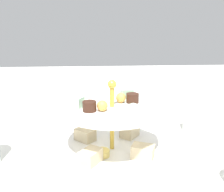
{
  "coord_description": "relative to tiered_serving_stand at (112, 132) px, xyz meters",
  "views": [
    {
      "loc": [
        0.6,
        -0.04,
        0.31
      ],
      "look_at": [
        0.0,
        0.0,
        0.14
      ],
      "focal_mm": 44.44,
      "sensor_mm": 36.0,
      "label": 1
    }
  ],
  "objects": [
    {
      "name": "ground_plane",
      "position": [
        -0.0,
        0.0,
        -0.05
      ],
      "size": [
        2.4,
        2.4,
        0.0
      ],
      "primitive_type": "plane",
      "color": "silver"
    },
    {
      "name": "tiered_serving_stand",
      "position": [
        0.0,
        0.0,
        0.0
      ],
      "size": [
        0.28,
        0.28,
        0.18
      ],
      "color": "white",
      "rests_on": "ground_plane"
    },
    {
      "name": "butter_knife_left",
      "position": [
        -0.32,
        -0.1,
        -0.05
      ],
      "size": [
        0.05,
        0.17,
        0.0
      ],
      "primitive_type": "cube",
      "rotation": [
        0.0,
        0.0,
        4.91
      ],
      "color": "silver",
      "rests_on": "ground_plane"
    },
    {
      "name": "water_glass_mid_back",
      "position": [
        -0.11,
        0.24,
        -0.01
      ],
      "size": [
        0.06,
        0.06,
        0.09
      ],
      "primitive_type": "cylinder",
      "color": "silver",
      "rests_on": "ground_plane"
    }
  ]
}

